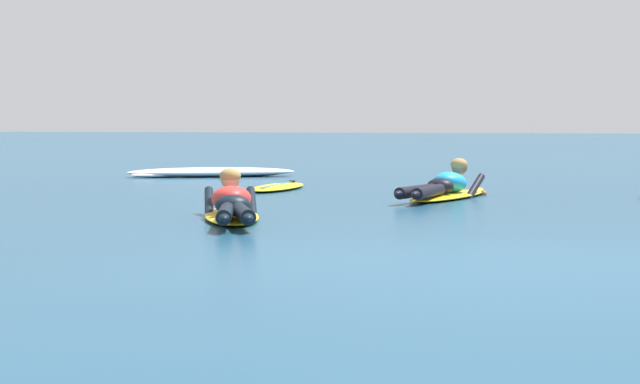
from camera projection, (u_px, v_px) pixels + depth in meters
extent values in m
plane|color=navy|center=(536.00, 184.00, 17.40)|extent=(120.00, 120.00, 0.00)
ellipsoid|color=yellow|center=(232.00, 216.00, 11.27)|extent=(1.16, 2.10, 0.07)
ellipsoid|color=yellow|center=(229.00, 207.00, 12.23)|extent=(0.25, 0.25, 0.06)
ellipsoid|color=red|center=(231.00, 199.00, 11.31)|extent=(0.60, 0.79, 0.35)
ellipsoid|color=black|center=(232.00, 205.00, 10.91)|extent=(0.41, 0.37, 0.20)
cylinder|color=black|center=(226.00, 213.00, 10.29)|extent=(0.38, 0.94, 0.14)
ellipsoid|color=black|center=(224.00, 218.00, 9.83)|extent=(0.16, 0.24, 0.08)
cylinder|color=black|center=(243.00, 213.00, 10.31)|extent=(0.48, 0.92, 0.14)
ellipsoid|color=black|center=(248.00, 218.00, 9.85)|extent=(0.16, 0.24, 0.08)
cylinder|color=black|center=(209.00, 204.00, 11.67)|extent=(0.27, 0.59, 0.34)
sphere|color=tan|center=(209.00, 211.00, 12.06)|extent=(0.09, 0.09, 0.09)
cylinder|color=black|center=(252.00, 204.00, 11.70)|extent=(0.27, 0.59, 0.34)
sphere|color=tan|center=(250.00, 211.00, 12.07)|extent=(0.09, 0.09, 0.09)
sphere|color=tan|center=(230.00, 178.00, 11.70)|extent=(0.21, 0.21, 0.21)
ellipsoid|color=#AD894C|center=(230.00, 176.00, 11.68)|extent=(0.27, 0.26, 0.16)
ellipsoid|color=yellow|center=(449.00, 196.00, 14.22)|extent=(1.05, 2.42, 0.07)
ellipsoid|color=yellow|center=(476.00, 190.00, 15.24)|extent=(0.23, 0.24, 0.06)
ellipsoid|color=#1E9EDB|center=(450.00, 182.00, 14.25)|extent=(0.53, 0.69, 0.34)
ellipsoid|color=black|center=(440.00, 186.00, 13.93)|extent=(0.39, 0.35, 0.20)
cylinder|color=black|center=(416.00, 191.00, 13.41)|extent=(0.40, 0.94, 0.14)
ellipsoid|color=black|center=(400.00, 194.00, 13.00)|extent=(0.15, 0.24, 0.08)
cylinder|color=black|center=(429.00, 192.00, 13.34)|extent=(0.30, 0.95, 0.14)
ellipsoid|color=black|center=(417.00, 194.00, 12.91)|extent=(0.15, 0.24, 0.08)
cylinder|color=black|center=(443.00, 187.00, 14.66)|extent=(0.23, 0.61, 0.34)
sphere|color=#8C6647|center=(452.00, 193.00, 15.02)|extent=(0.09, 0.09, 0.09)
cylinder|color=black|center=(475.00, 188.00, 14.45)|extent=(0.23, 0.61, 0.34)
sphere|color=#8C6647|center=(483.00, 194.00, 14.79)|extent=(0.09, 0.09, 0.09)
sphere|color=#8C6647|center=(459.00, 167.00, 14.57)|extent=(0.21, 0.21, 0.21)
ellipsoid|color=#AD894C|center=(459.00, 164.00, 14.55)|extent=(0.26, 0.24, 0.16)
ellipsoid|color=yellow|center=(278.00, 187.00, 16.00)|extent=(0.61, 1.93, 0.07)
cube|color=#1E9EDB|center=(278.00, 184.00, 16.00)|extent=(0.07, 1.63, 0.01)
cone|color=black|center=(292.00, 186.00, 16.76)|extent=(0.10, 0.10, 0.16)
ellipsoid|color=white|center=(212.00, 172.00, 19.46)|extent=(2.95, 1.82, 0.16)
ellipsoid|color=white|center=(252.00, 173.00, 19.70)|extent=(1.06, 0.42, 0.11)
ellipsoid|color=white|center=(161.00, 175.00, 19.23)|extent=(1.07, 0.90, 0.09)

